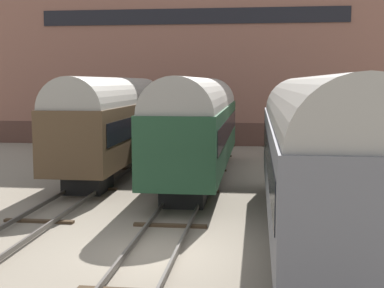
# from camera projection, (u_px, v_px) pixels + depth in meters

# --- Properties ---
(ground_plane) EXTENTS (200.00, 200.00, 0.00)m
(ground_plane) POSITION_uv_depth(u_px,v_px,m) (154.00, 254.00, 15.81)
(ground_plane) COLOR slate
(track_middle) EXTENTS (2.60, 60.00, 0.26)m
(track_middle) POSITION_uv_depth(u_px,v_px,m) (154.00, 249.00, 15.80)
(track_middle) COLOR #4C4742
(track_middle) RESTS_ON ground
(track_right) EXTENTS (2.60, 60.00, 0.26)m
(track_right) POSITION_uv_depth(u_px,v_px,m) (320.00, 256.00, 15.22)
(track_right) COLOR #4C4742
(track_right) RESTS_ON ground
(train_car_green) EXTENTS (3.12, 16.76, 5.29)m
(train_car_green) POSITION_uv_depth(u_px,v_px,m) (199.00, 122.00, 27.48)
(train_car_green) COLOR black
(train_car_green) RESTS_ON ground
(train_car_grey) EXTENTS (2.99, 16.95, 5.25)m
(train_car_grey) POSITION_uv_depth(u_px,v_px,m) (314.00, 147.00, 17.11)
(train_car_grey) COLOR black
(train_car_grey) RESTS_ON ground
(train_car_brown) EXTENTS (3.05, 15.09, 5.31)m
(train_car_brown) POSITION_uv_depth(u_px,v_px,m) (115.00, 119.00, 29.48)
(train_car_brown) COLOR black
(train_car_brown) RESTS_ON ground
(warehouse_building) EXTENTS (34.45, 12.70, 18.47)m
(warehouse_building) POSITION_uv_depth(u_px,v_px,m) (201.00, 35.00, 47.98)
(warehouse_building) COLOR #4F342A
(warehouse_building) RESTS_ON ground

